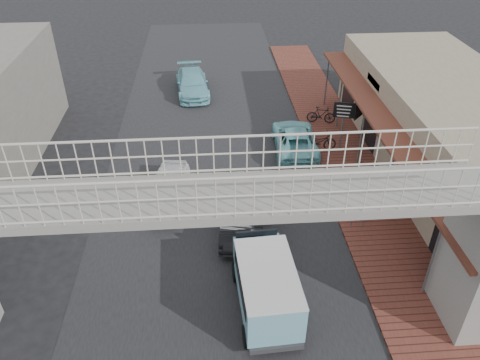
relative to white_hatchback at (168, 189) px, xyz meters
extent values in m
plane|color=black|center=(1.96, -2.91, -0.66)|extent=(120.00, 120.00, 0.00)
cube|color=black|center=(1.96, -2.91, -0.65)|extent=(10.00, 60.00, 0.01)
cube|color=brown|center=(8.46, 0.09, -0.61)|extent=(3.00, 40.00, 0.10)
cube|color=gray|center=(12.96, 1.09, 1.34)|extent=(6.00, 18.00, 4.00)
cube|color=brown|center=(9.66, 1.09, 2.24)|extent=(1.80, 18.00, 0.12)
cube|color=silver|center=(10.01, 4.59, 2.64)|extent=(0.08, 2.60, 0.90)
cube|color=#B21914|center=(10.01, -1.91, 2.64)|extent=(0.08, 2.20, 0.80)
cube|color=gray|center=(9.56, -6.91, 1.84)|extent=(1.20, 2.40, 5.00)
cube|color=gray|center=(1.96, -6.91, 4.46)|extent=(14.00, 2.00, 0.24)
cube|color=beige|center=(1.96, -5.96, 5.13)|extent=(14.00, 0.08, 1.10)
cube|color=beige|center=(1.96, -7.86, 5.13)|extent=(14.00, 0.08, 1.10)
imported|color=white|center=(0.00, 0.00, 0.00)|extent=(2.06, 4.04, 1.32)
imported|color=black|center=(3.07, -1.71, 0.10)|extent=(2.10, 4.76, 1.52)
imported|color=#7ACCD3|center=(6.16, 3.99, -0.04)|extent=(2.26, 4.54, 1.24)
imported|color=#7AC7D4|center=(0.92, 11.54, 0.02)|extent=(2.30, 4.81, 1.35)
cylinder|color=black|center=(2.61, -4.80, -0.31)|extent=(0.28, 0.71, 0.70)
cylinder|color=black|center=(4.16, -4.71, -0.31)|extent=(0.28, 0.71, 0.70)
cylinder|color=black|center=(2.76, -7.49, -0.31)|extent=(0.28, 0.71, 0.70)
cylinder|color=black|center=(4.31, -7.41, -0.31)|extent=(0.28, 0.71, 0.70)
cube|color=#74B6CA|center=(3.48, -6.40, 0.52)|extent=(1.88, 3.29, 1.35)
cube|color=#74B6CA|center=(3.37, -4.55, 0.29)|extent=(1.67, 0.99, 0.90)
cube|color=black|center=(3.48, -6.40, 0.89)|extent=(1.88, 2.69, 0.50)
cube|color=silver|center=(3.48, -6.40, 1.22)|extent=(1.90, 3.29, 0.06)
imported|color=black|center=(7.26, 3.64, -0.06)|extent=(1.93, 0.76, 1.00)
imported|color=black|center=(8.10, 6.68, -0.08)|extent=(1.64, 0.78, 0.95)
cylinder|color=#59595B|center=(7.55, -1.92, 0.38)|extent=(0.04, 0.04, 1.89)
cylinder|color=#59595B|center=(7.96, -2.10, 0.38)|extent=(0.04, 0.04, 1.89)
cylinder|color=#59595B|center=(7.37, -2.33, 0.38)|extent=(0.04, 0.04, 1.89)
cylinder|color=#59595B|center=(7.79, -2.51, 0.38)|extent=(0.04, 0.04, 1.89)
cylinder|color=silver|center=(7.67, -2.21, 1.64)|extent=(0.65, 0.44, 0.61)
cylinder|color=beige|center=(7.62, -2.32, 1.64)|extent=(0.50, 0.23, 0.54)
cylinder|color=beige|center=(7.71, -2.11, 1.64)|extent=(0.50, 0.23, 0.54)
cylinder|color=#59595B|center=(8.41, 3.65, 0.72)|extent=(0.09, 0.09, 2.55)
cube|color=black|center=(8.41, 3.63, 1.64)|extent=(1.04, 0.32, 0.79)
cone|color=black|center=(9.13, 3.44, 1.64)|extent=(0.76, 1.07, 0.97)
cube|color=white|center=(8.36, 3.61, 1.60)|extent=(0.68, 0.18, 0.53)
camera|label=1|loc=(1.88, -16.44, 11.44)|focal=35.00mm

